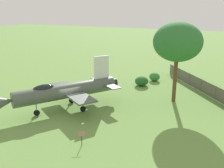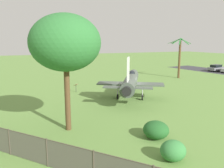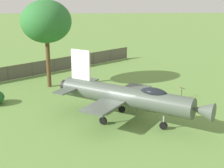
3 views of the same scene
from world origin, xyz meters
TOP-DOWN VIEW (x-y plane):
  - ground_plane at (0.00, 0.00)m, footprint 200.00×200.00m
  - display_jet at (-0.30, 0.19)m, footprint 11.89×9.22m
  - shade_tree at (7.29, -9.58)m, footprint 5.09×5.33m
  - palm_tree at (-9.87, 15.88)m, footprint 4.33×4.28m
  - shrub_near_fence at (11.50, -4.20)m, footprint 1.90×1.85m
  - shrub_by_tree at (14.52, -5.11)m, footprint 1.44×1.55m
  - info_plaque at (-5.77, -5.39)m, footprint 0.66×0.72m
  - parked_car_gray at (-14.17, 30.76)m, footprint 2.59×4.92m

SIDE VIEW (x-z plane):
  - ground_plane at x=0.00m, z-range 0.00..0.00m
  - shrub_by_tree at x=14.52m, z-range 0.00..1.23m
  - shrub_near_fence at x=11.50m, z-range 0.00..1.27m
  - parked_car_gray at x=-14.17m, z-range 0.02..1.58m
  - info_plaque at x=-5.77m, z-range 0.28..1.43m
  - display_jet at x=-0.30m, z-range -0.57..4.74m
  - palm_tree at x=-9.87m, z-range 0.37..7.89m
  - shade_tree at x=7.29m, z-range 2.30..11.26m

